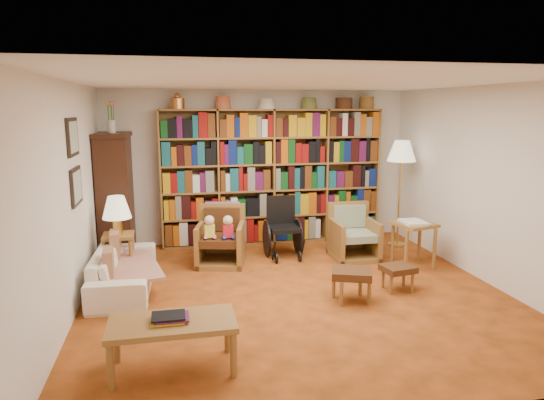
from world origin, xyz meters
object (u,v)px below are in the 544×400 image
object	(u,v)px
armchair_leather	(220,239)
side_table_papers	(414,230)
side_table_lamp	(119,245)
floor_lamp	(402,155)
footstool_b	(398,270)
sofa	(124,269)
footstool_a	(352,275)
wheelchair	(283,229)
armchair_sage	(352,237)
coffee_table	(173,327)

from	to	relation	value
armchair_leather	side_table_papers	distance (m)	2.77
side_table_lamp	floor_lamp	size ratio (longest dim) A/B	0.33
side_table_papers	footstool_b	xyz separation A→B (m)	(-0.65, -0.86, -0.26)
floor_lamp	side_table_papers	size ratio (longest dim) A/B	2.63
armchair_leather	footstool_b	xyz separation A→B (m)	(2.03, -1.56, -0.09)
floor_lamp	side_table_papers	distance (m)	1.41
sofa	footstool_a	world-z (taller)	sofa
armchair_leather	side_table_papers	bearing A→B (deg)	-14.72
floor_lamp	footstool_a	size ratio (longest dim) A/B	3.12
footstool_a	wheelchair	bearing A→B (deg)	101.33
wheelchair	armchair_leather	bearing A→B (deg)	-171.33
sofa	wheelchair	bearing A→B (deg)	-65.04
armchair_sage	side_table_lamp	bearing A→B (deg)	-177.08
armchair_leather	wheelchair	world-z (taller)	wheelchair
footstool_a	footstool_b	world-z (taller)	footstool_a
armchair_sage	wheelchair	distance (m)	1.05
floor_lamp	footstool_a	xyz separation A→B (m)	(-1.58, -2.05, -1.17)
armchair_sage	floor_lamp	xyz separation A→B (m)	(0.95, 0.43, 1.17)
armchair_leather	armchair_sage	bearing A→B (deg)	-3.82
wheelchair	side_table_papers	size ratio (longest dim) A/B	1.38
wheelchair	side_table_papers	bearing A→B (deg)	-26.46
armchair_sage	floor_lamp	distance (m)	1.57
sofa	armchair_sage	bearing A→B (deg)	-76.40
floor_lamp	armchair_leather	bearing A→B (deg)	-174.24
footstool_b	sofa	bearing A→B (deg)	167.17
side_table_papers	footstool_b	world-z (taller)	side_table_papers
wheelchair	armchair_sage	bearing A→B (deg)	-15.48
footstool_b	armchair_sage	bearing A→B (deg)	92.06
sofa	floor_lamp	world-z (taller)	floor_lamp
wheelchair	coffee_table	xyz separation A→B (m)	(-1.65, -3.02, -0.02)
sofa	armchair_sage	distance (m)	3.32
armchair_leather	coffee_table	distance (m)	2.95
side_table_lamp	armchair_leather	xyz separation A→B (m)	(1.37, 0.30, -0.07)
armchair_sage	side_table_papers	distance (m)	0.93
armchair_leather	footstool_a	size ratio (longest dim) A/B	1.53
armchair_leather	footstool_b	distance (m)	2.56
side_table_lamp	armchair_leather	bearing A→B (deg)	12.44
sofa	footstool_b	world-z (taller)	sofa
side_table_lamp	floor_lamp	bearing A→B (deg)	7.92
wheelchair	floor_lamp	distance (m)	2.24
footstool_b	coffee_table	xyz separation A→B (m)	(-2.71, -1.31, 0.13)
footstool_a	coffee_table	size ratio (longest dim) A/B	0.51
armchair_leather	side_table_lamp	bearing A→B (deg)	-167.56
side_table_lamp	footstool_a	world-z (taller)	side_table_lamp
side_table_lamp	wheelchair	size ratio (longest dim) A/B	0.63
sofa	side_table_papers	xyz separation A→B (m)	(3.94, 0.11, 0.26)
coffee_table	side_table_lamp	bearing A→B (deg)	104.96
floor_lamp	footstool_b	xyz separation A→B (m)	(-0.90, -1.86, -1.22)
armchair_sage	footstool_a	size ratio (longest dim) A/B	1.47
side_table_lamp	wheelchair	distance (m)	2.38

